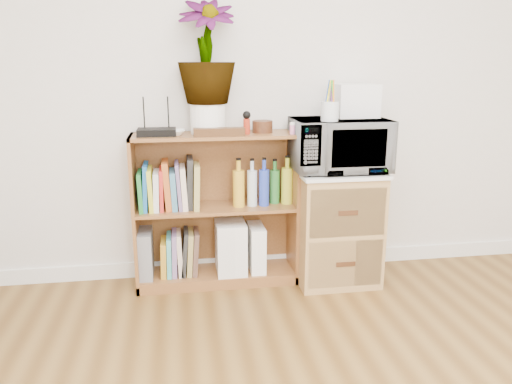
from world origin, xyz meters
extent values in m
cube|color=white|center=(0.00, 2.24, 0.05)|extent=(4.00, 0.02, 0.10)
cube|color=brown|center=(-0.35, 2.10, 0.47)|extent=(1.00, 0.30, 0.95)
cube|color=#9E7542|center=(0.40, 2.02, 0.35)|extent=(0.50, 0.45, 0.70)
imported|color=silver|center=(0.40, 2.02, 0.88)|extent=(0.57, 0.39, 0.31)
cylinder|color=silver|center=(0.30, 1.91, 1.09)|extent=(0.10, 0.10, 0.11)
cube|color=white|center=(0.52, 2.10, 1.14)|extent=(0.25, 0.21, 0.20)
cube|color=black|center=(-0.69, 2.08, 0.97)|extent=(0.22, 0.15, 0.04)
imported|color=white|center=(-0.59, 2.07, 0.97)|extent=(0.13, 0.13, 0.03)
cylinder|color=white|center=(-0.39, 2.12, 1.04)|extent=(0.21, 0.21, 0.18)
imported|color=#38752E|center=(-0.39, 2.12, 1.42)|extent=(0.33, 0.33, 0.59)
cube|color=#331D0E|center=(-0.33, 2.00, 0.97)|extent=(0.29, 0.07, 0.05)
cylinder|color=#A82914|center=(-0.16, 2.06, 1.00)|extent=(0.04, 0.04, 0.09)
cylinder|color=#381B0F|center=(-0.06, 2.11, 0.99)|extent=(0.12, 0.12, 0.07)
cube|color=pink|center=(0.14, 2.01, 0.97)|extent=(0.10, 0.04, 0.05)
cube|color=slate|center=(-0.79, 2.10, 0.22)|extent=(0.09, 0.23, 0.29)
cube|color=white|center=(-0.30, 2.09, 0.23)|extent=(0.10, 0.26, 0.33)
cube|color=white|center=(-0.22, 2.09, 0.23)|extent=(0.10, 0.26, 0.33)
cube|color=white|center=(-0.10, 2.09, 0.22)|extent=(0.09, 0.23, 0.29)
cube|color=#207B31|center=(-0.80, 2.10, 0.62)|extent=(0.03, 0.20, 0.24)
cube|color=#1B5DA6|center=(-0.77, 2.10, 0.64)|extent=(0.04, 0.20, 0.28)
cube|color=gold|center=(-0.74, 2.10, 0.63)|extent=(0.03, 0.20, 0.25)
cube|color=silver|center=(-0.71, 2.10, 0.62)|extent=(0.04, 0.20, 0.23)
cube|color=red|center=(-0.68, 2.10, 0.62)|extent=(0.03, 0.20, 0.25)
cube|color=#BC5821|center=(-0.64, 2.10, 0.65)|extent=(0.05, 0.20, 0.29)
cube|color=teal|center=(-0.60, 2.10, 0.62)|extent=(0.04, 0.20, 0.24)
cube|color=slate|center=(-0.57, 2.10, 0.64)|extent=(0.04, 0.20, 0.28)
cube|color=beige|center=(-0.54, 2.10, 0.63)|extent=(0.04, 0.20, 0.26)
cube|color=#252525|center=(-0.51, 2.10, 0.65)|extent=(0.05, 0.20, 0.31)
cube|color=tan|center=(-0.47, 2.10, 0.64)|extent=(0.04, 0.20, 0.27)
cylinder|color=gold|center=(-0.21, 2.10, 0.65)|extent=(0.07, 0.07, 0.29)
cylinder|color=silver|center=(-0.13, 2.10, 0.64)|extent=(0.06, 0.06, 0.29)
cylinder|color=#2841BE|center=(-0.05, 2.10, 0.64)|extent=(0.06, 0.06, 0.29)
cylinder|color=#2E7F34|center=(0.02, 2.10, 0.64)|extent=(0.06, 0.06, 0.27)
cylinder|color=gold|center=(0.10, 2.10, 0.65)|extent=(0.07, 0.07, 0.29)
cylinder|color=silver|center=(0.18, 2.10, 0.66)|extent=(0.07, 0.07, 0.32)
cube|color=#BB8721|center=(-0.68, 2.10, 0.18)|extent=(0.04, 0.19, 0.23)
cube|color=teal|center=(-0.65, 2.10, 0.20)|extent=(0.03, 0.19, 0.25)
cube|color=slate|center=(-0.62, 2.10, 0.21)|extent=(0.04, 0.19, 0.27)
cube|color=beige|center=(-0.58, 2.10, 0.21)|extent=(0.04, 0.19, 0.27)
cube|color=#252525|center=(-0.55, 2.10, 0.21)|extent=(0.05, 0.19, 0.28)
cube|color=#998546|center=(-0.52, 2.10, 0.21)|extent=(0.05, 0.19, 0.27)
cube|color=brown|center=(-0.49, 2.10, 0.21)|extent=(0.05, 0.19, 0.28)
camera|label=1|loc=(-0.57, -0.87, 1.37)|focal=35.00mm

